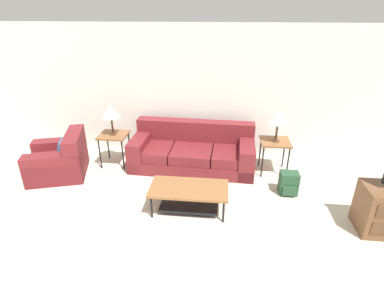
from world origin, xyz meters
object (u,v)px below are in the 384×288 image
(armchair, at_px, (60,160))
(coffee_table, at_px, (189,193))
(table_lamp_right, at_px, (278,118))
(table_lamp_left, at_px, (111,112))
(side_table_left, at_px, (114,138))
(side_table_right, at_px, (275,144))
(couch, at_px, (193,152))
(backpack, at_px, (289,183))

(armchair, height_order, coffee_table, armchair)
(coffee_table, xyz_separation_m, table_lamp_right, (1.43, 1.34, 0.79))
(table_lamp_left, bearing_deg, armchair, -150.07)
(side_table_left, relative_size, table_lamp_right, 1.12)
(side_table_right, bearing_deg, table_lamp_right, 90.00)
(armchair, relative_size, side_table_right, 1.86)
(couch, height_order, table_lamp_left, table_lamp_left)
(table_lamp_left, distance_m, backpack, 3.40)
(armchair, height_order, side_table_left, armchair)
(armchair, height_order, side_table_right, armchair)
(armchair, bearing_deg, side_table_left, 29.93)
(coffee_table, xyz_separation_m, side_table_left, (-1.61, 1.34, 0.27))
(armchair, xyz_separation_m, backpack, (4.07, -0.21, -0.10))
(coffee_table, bearing_deg, table_lamp_right, 43.06)
(couch, relative_size, coffee_table, 2.02)
(table_lamp_left, bearing_deg, side_table_left, -90.00)
(couch, xyz_separation_m, side_table_right, (1.52, -0.09, 0.28))
(coffee_table, height_order, table_lamp_left, table_lamp_left)
(side_table_left, distance_m, table_lamp_left, 0.52)
(side_table_left, height_order, table_lamp_left, table_lamp_left)
(table_lamp_left, bearing_deg, backpack, -12.62)
(side_table_right, bearing_deg, couch, 176.43)
(couch, height_order, backpack, couch)
(coffee_table, height_order, side_table_left, side_table_left)
(table_lamp_left, height_order, table_lamp_right, same)
(side_table_right, distance_m, table_lamp_right, 0.52)
(side_table_left, height_order, table_lamp_right, table_lamp_right)
(armchair, relative_size, table_lamp_right, 2.08)
(side_table_left, relative_size, backpack, 1.64)
(side_table_right, height_order, backpack, side_table_right)
(side_table_right, distance_m, backpack, 0.83)
(coffee_table, bearing_deg, backpack, 21.32)
(table_lamp_right, distance_m, backpack, 1.16)
(couch, bearing_deg, armchair, -166.00)
(coffee_table, height_order, table_lamp_right, table_lamp_right)
(couch, relative_size, table_lamp_left, 4.16)
(couch, distance_m, coffee_table, 1.44)
(armchair, bearing_deg, table_lamp_left, 29.93)
(table_lamp_right, bearing_deg, side_table_left, -180.00)
(table_lamp_right, bearing_deg, armchair, -172.68)
(couch, distance_m, side_table_left, 1.55)
(armchair, relative_size, table_lamp_left, 2.08)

